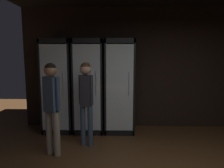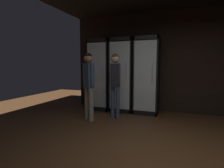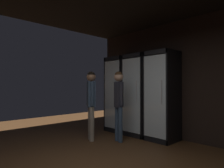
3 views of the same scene
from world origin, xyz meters
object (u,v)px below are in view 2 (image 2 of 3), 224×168
(shopper_near, at_px, (115,78))
(cooler_left, at_px, (123,76))
(shopper_far, at_px, (89,80))
(cooler_center, at_px, (147,76))
(cooler_far_left, at_px, (102,75))

(shopper_near, bearing_deg, cooler_left, 93.48)
(cooler_left, xyz_separation_m, shopper_far, (-0.47, -1.23, -0.04))
(cooler_left, bearing_deg, shopper_near, -86.52)
(cooler_left, distance_m, shopper_far, 1.31)
(cooler_center, distance_m, shopper_far, 1.68)
(cooler_center, bearing_deg, cooler_left, 179.86)
(shopper_near, height_order, shopper_far, shopper_far)
(cooler_center, bearing_deg, shopper_far, -133.38)
(cooler_far_left, height_order, cooler_left, same)
(cooler_far_left, height_order, shopper_near, cooler_far_left)
(cooler_far_left, xyz_separation_m, shopper_far, (0.21, -1.23, -0.04))
(cooler_far_left, relative_size, cooler_center, 1.00)
(cooler_far_left, bearing_deg, shopper_near, -48.90)
(cooler_far_left, distance_m, shopper_far, 1.24)
(shopper_far, bearing_deg, shopper_near, 36.07)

